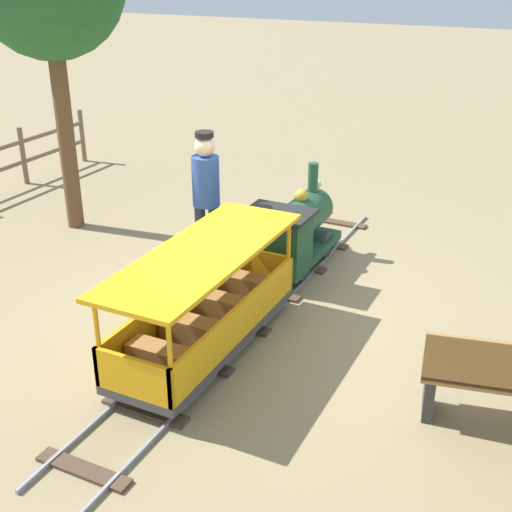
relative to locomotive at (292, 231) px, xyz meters
The scene contains 6 objects.
ground_plane 1.08m from the locomotive, 90.00° to the right, with size 60.00×60.00×0.00m, color #8C7A56.
track 1.13m from the locomotive, 90.00° to the right, with size 0.76×6.05×0.04m.
locomotive is the anchor object (origin of this frame).
passenger_car 1.93m from the locomotive, 90.00° to the right, with size 0.82×2.35×0.97m.
conductor_person 1.06m from the locomotive, 153.36° to the right, with size 0.30×0.30×1.62m.
park_bench 3.19m from the locomotive, 35.81° to the right, with size 1.35×0.65×0.82m.
Camera 1 is at (2.72, -5.49, 3.34)m, focal length 47.17 mm.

